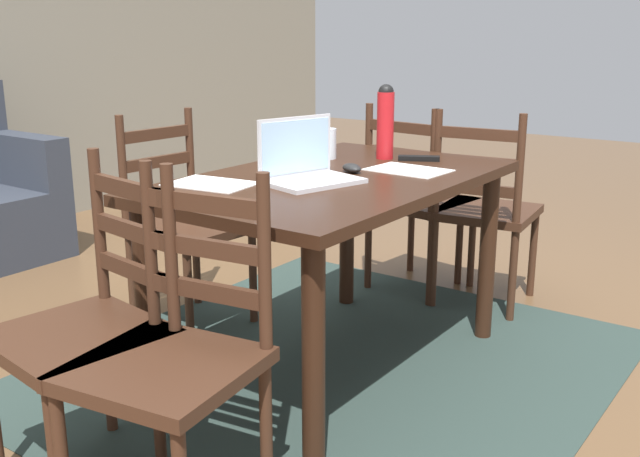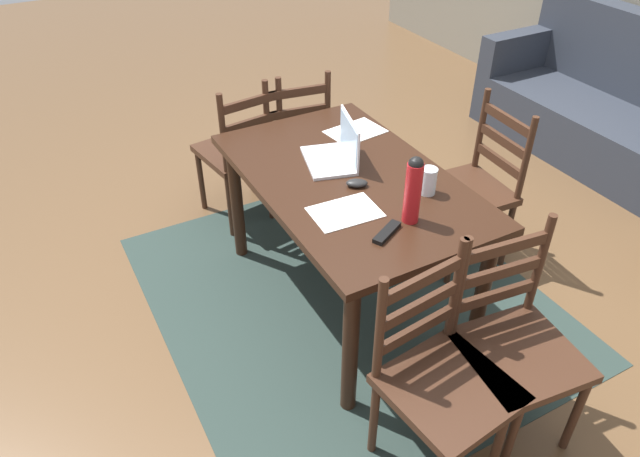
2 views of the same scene
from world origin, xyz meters
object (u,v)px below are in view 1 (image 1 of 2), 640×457
drinking_glass (327,144)px  tv_remote (419,158)px  laptop (305,166)px  water_bottle (385,120)px  chair_left_near (173,359)px  chair_far_head (184,224)px  dining_table (335,204)px  computer_mouse (352,168)px  chair_right_near (485,211)px  chair_right_far (417,201)px  chair_left_far (91,329)px

drinking_glass → tv_remote: drinking_glass is taller
laptop → water_bottle: (0.59, 0.02, 0.10)m
tv_remote → chair_left_near: bearing=155.1°
chair_far_head → water_bottle: (0.43, -0.77, 0.47)m
dining_table → chair_left_near: chair_left_near is taller
dining_table → laptop: laptop is taller
chair_far_head → computer_mouse: chair_far_head is taller
computer_mouse → dining_table: bearing=-161.6°
laptop → tv_remote: bearing=-11.0°
chair_right_near → laptop: bearing=170.1°
dining_table → water_bottle: 0.51m
computer_mouse → water_bottle: bearing=37.3°
dining_table → laptop: (-0.15, 0.02, 0.16)m
chair_left_near → laptop: 0.94m
chair_right_near → chair_left_near: bearing=179.7°
drinking_glass → laptop: bearing=-154.1°
chair_right_near → chair_left_near: (-2.00, 0.01, 0.00)m
chair_right_far → chair_left_near: size_ratio=1.00×
dining_table → chair_right_far: 1.04m
water_bottle → drinking_glass: (-0.14, 0.20, -0.10)m
drinking_glass → tv_remote: 0.39m
chair_left_far → drinking_glass: size_ratio=7.53×
chair_right_near → computer_mouse: 0.98m
chair_right_far → chair_right_near: (0.00, -0.36, 0.00)m
laptop → chair_right_near: bearing=-9.9°
chair_right_near → dining_table: bearing=169.8°
dining_table → drinking_glass: (0.29, 0.24, 0.17)m
chair_far_head → chair_left_far: (-1.00, -0.64, 0.00)m
chair_right_near → computer_mouse: size_ratio=9.50×
chair_right_far → tv_remote: 0.68m
chair_right_far → drinking_glass: (-0.71, 0.06, 0.37)m
chair_left_far → drinking_glass: (1.29, 0.07, 0.37)m
chair_left_near → chair_left_far: 0.34m
dining_table → chair_far_head: chair_far_head is taller
chair_left_near → water_bottle: size_ratio=3.08×
chair_right_far → computer_mouse: size_ratio=9.50×
tv_remote → chair_far_head: bearing=89.6°
chair_right_far → chair_right_near: size_ratio=1.00×
dining_table → chair_right_near: (1.00, -0.18, -0.20)m
chair_far_head → water_bottle: bearing=-60.7°
chair_right_far → drinking_glass: chair_right_far is taller
computer_mouse → chair_right_far: bearing=39.8°
chair_far_head → laptop: 0.88m
water_bottle → drinking_glass: size_ratio=2.44×
chair_right_far → chair_left_far: size_ratio=1.00×
chair_left_near → computer_mouse: (1.09, 0.15, 0.33)m
computer_mouse → drinking_glass: bearing=79.3°
chair_far_head → laptop: (-0.16, -0.79, 0.37)m
chair_right_far → chair_far_head: bearing=147.7°
chair_right_near → chair_left_near: size_ratio=1.00×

